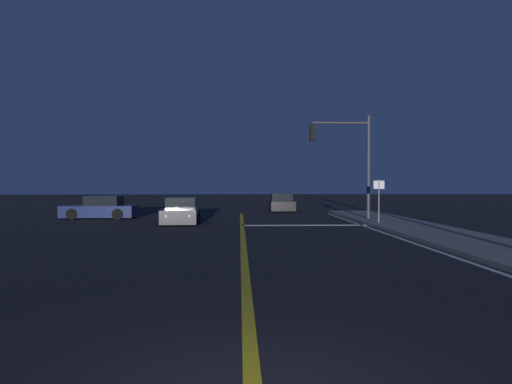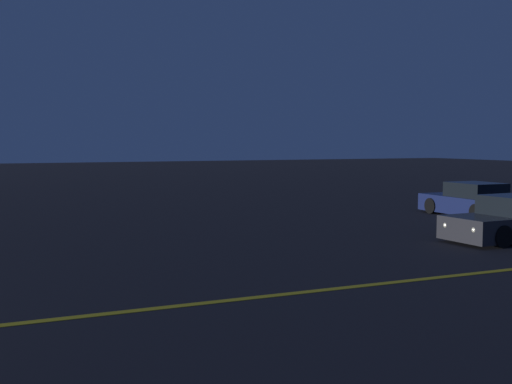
{
  "view_description": "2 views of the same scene",
  "coord_description": "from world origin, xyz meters",
  "px_view_note": "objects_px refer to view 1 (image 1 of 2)",
  "views": [
    {
      "loc": [
        -0.14,
        -4.06,
        2.1
      ],
      "look_at": [
        0.72,
        18.82,
        1.64
      ],
      "focal_mm": 31.2,
      "sensor_mm": 36.0,
      "label": 1
    },
    {
      "loc": [
        10.52,
        5.03,
        2.93
      ],
      "look_at": [
        -0.93,
        10.05,
        1.92
      ],
      "focal_mm": 43.59,
      "sensor_mm": 36.0,
      "label": 2
    }
  ],
  "objects_px": {
    "car_following_oncoming_navy": "(101,209)",
    "street_sign_corner": "(379,195)",
    "car_side_waiting_black": "(281,203)",
    "car_parked_curb_charcoal": "(181,212)",
    "traffic_signal_near_right": "(348,152)"
  },
  "relations": [
    {
      "from": "car_following_oncoming_navy",
      "to": "car_side_waiting_black",
      "type": "xyz_separation_m",
      "value": [
        11.38,
        6.74,
        -0.0
      ]
    },
    {
      "from": "car_following_oncoming_navy",
      "to": "street_sign_corner",
      "type": "relative_size",
      "value": 1.88
    },
    {
      "from": "car_following_oncoming_navy",
      "to": "car_side_waiting_black",
      "type": "distance_m",
      "value": 13.23
    },
    {
      "from": "car_parked_curb_charcoal",
      "to": "traffic_signal_near_right",
      "type": "height_order",
      "value": "traffic_signal_near_right"
    },
    {
      "from": "car_parked_curb_charcoal",
      "to": "street_sign_corner",
      "type": "xyz_separation_m",
      "value": [
        9.88,
        -1.92,
        0.95
      ]
    },
    {
      "from": "street_sign_corner",
      "to": "traffic_signal_near_right",
      "type": "bearing_deg",
      "value": 107.06
    },
    {
      "from": "car_side_waiting_black",
      "to": "car_parked_curb_charcoal",
      "type": "relative_size",
      "value": 1.03
    },
    {
      "from": "car_parked_curb_charcoal",
      "to": "traffic_signal_near_right",
      "type": "bearing_deg",
      "value": -177.01
    },
    {
      "from": "car_side_waiting_black",
      "to": "street_sign_corner",
      "type": "bearing_deg",
      "value": -72.19
    },
    {
      "from": "car_side_waiting_black",
      "to": "car_parked_curb_charcoal",
      "type": "height_order",
      "value": "same"
    },
    {
      "from": "car_parked_curb_charcoal",
      "to": "car_side_waiting_black",
      "type": "bearing_deg",
      "value": -124.48
    },
    {
      "from": "car_following_oncoming_navy",
      "to": "traffic_signal_near_right",
      "type": "xyz_separation_m",
      "value": [
        14.19,
        -2.35,
        3.26
      ]
    },
    {
      "from": "car_side_waiting_black",
      "to": "street_sign_corner",
      "type": "xyz_separation_m",
      "value": [
        3.67,
        -11.89,
        0.95
      ]
    },
    {
      "from": "car_following_oncoming_navy",
      "to": "traffic_signal_near_right",
      "type": "distance_m",
      "value": 14.75
    },
    {
      "from": "car_side_waiting_black",
      "to": "car_parked_curb_charcoal",
      "type": "distance_m",
      "value": 11.74
    }
  ]
}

